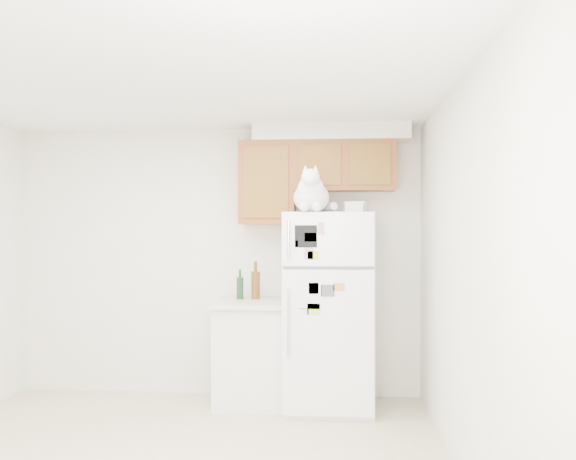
# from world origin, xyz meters

# --- Properties ---
(room_shell) EXTENTS (3.84, 4.04, 2.52)m
(room_shell) POSITION_xyz_m (0.12, 0.24, 1.67)
(room_shell) COLOR white
(room_shell) RESTS_ON ground_plane
(refrigerator) EXTENTS (0.76, 0.78, 1.70)m
(refrigerator) POSITION_xyz_m (1.06, 1.61, 0.85)
(refrigerator) COLOR white
(refrigerator) RESTS_ON ground_plane
(base_counter) EXTENTS (0.64, 0.64, 0.92)m
(base_counter) POSITION_xyz_m (0.37, 1.68, 0.46)
(base_counter) COLOR white
(base_counter) RESTS_ON ground_plane
(cat) EXTENTS (0.37, 0.54, 0.38)m
(cat) POSITION_xyz_m (0.92, 1.34, 1.84)
(cat) COLOR white
(cat) RESTS_ON refrigerator
(storage_box_back) EXTENTS (0.20, 0.17, 0.10)m
(storage_box_back) POSITION_xyz_m (1.29, 1.66, 1.75)
(storage_box_back) COLOR white
(storage_box_back) RESTS_ON refrigerator
(storage_box_front) EXTENTS (0.15, 0.11, 0.09)m
(storage_box_front) POSITION_xyz_m (1.27, 1.53, 1.74)
(storage_box_front) COLOR white
(storage_box_front) RESTS_ON refrigerator
(bottle_green) EXTENTS (0.06, 0.06, 0.27)m
(bottle_green) POSITION_xyz_m (0.25, 1.80, 1.05)
(bottle_green) COLOR #19381E
(bottle_green) RESTS_ON base_counter
(bottle_amber) EXTENTS (0.08, 0.08, 0.34)m
(bottle_amber) POSITION_xyz_m (0.39, 1.81, 1.09)
(bottle_amber) COLOR #593814
(bottle_amber) RESTS_ON base_counter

